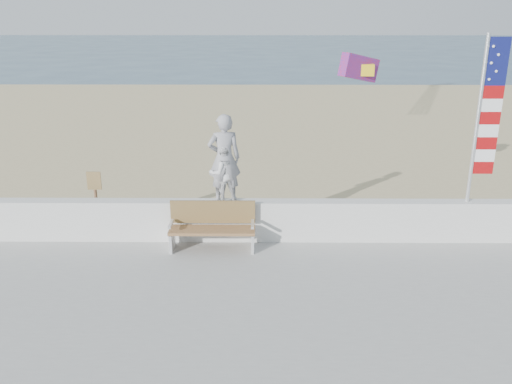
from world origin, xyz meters
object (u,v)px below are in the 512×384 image
at_px(child, 223,173).
at_px(flag, 485,113).
at_px(bench, 212,225).
at_px(adult, 224,158).

xyz_separation_m(child, flag, (5.38, -0.00, 1.29)).
xyz_separation_m(bench, flag, (5.59, 0.45, 2.30)).
xyz_separation_m(adult, child, (-0.03, 0.00, -0.33)).
bearing_deg(bench, flag, 4.64).
xyz_separation_m(adult, bench, (-0.25, -0.45, -1.34)).
bearing_deg(flag, child, 180.00).
bearing_deg(bench, child, 64.99).
relative_size(bench, flag, 0.51).
height_order(child, flag, flag).
relative_size(adult, bench, 1.05).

